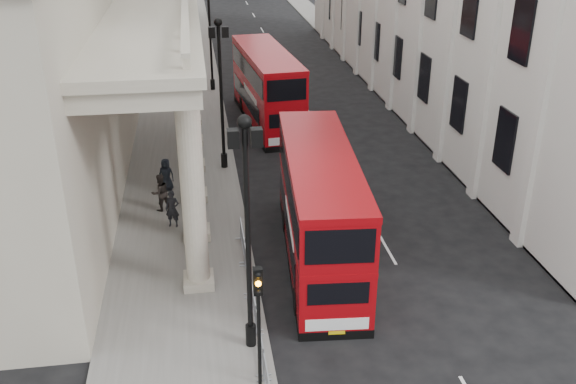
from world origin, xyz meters
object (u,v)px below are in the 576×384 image
(traffic_light, at_px, (258,306))
(lamp_post_south, at_px, (247,222))
(lamp_post_mid, at_px, (221,85))
(bus_far, at_px, (267,86))
(lamp_post_north, at_px, (210,28))
(pedestrian_c, at_px, (166,174))
(bus_near, at_px, (320,206))
(pedestrian_a, at_px, (172,209))
(pedestrian_b, at_px, (160,192))

(traffic_light, bearing_deg, lamp_post_south, 92.84)
(lamp_post_south, bearing_deg, lamp_post_mid, 90.00)
(lamp_post_south, height_order, bus_far, lamp_post_south)
(bus_far, bearing_deg, lamp_post_north, 106.86)
(lamp_post_south, distance_m, pedestrian_c, 14.24)
(bus_far, bearing_deg, bus_near, -95.15)
(pedestrian_a, bearing_deg, lamp_post_south, -58.63)
(lamp_post_south, distance_m, pedestrian_b, 12.11)
(lamp_post_mid, distance_m, lamp_post_north, 16.00)
(pedestrian_c, bearing_deg, bus_near, -30.94)
(lamp_post_mid, bearing_deg, bus_far, 66.45)
(bus_near, bearing_deg, traffic_light, -109.62)
(bus_near, relative_size, pedestrian_a, 6.34)
(pedestrian_b, bearing_deg, bus_near, 112.47)
(lamp_post_south, xyz_separation_m, pedestrian_c, (-3.15, 13.33, -3.92))
(lamp_post_mid, relative_size, bus_far, 0.72)
(pedestrian_b, height_order, pedestrian_c, pedestrian_b)
(lamp_post_south, xyz_separation_m, pedestrian_b, (-3.38, 10.97, -3.85))
(pedestrian_a, bearing_deg, pedestrian_c, 109.82)
(lamp_post_mid, relative_size, pedestrian_a, 4.65)
(lamp_post_north, distance_m, traffic_light, 34.07)
(pedestrian_c, bearing_deg, lamp_post_south, -57.58)
(pedestrian_b, bearing_deg, bus_far, -146.42)
(lamp_post_south, bearing_deg, bus_far, 81.91)
(lamp_post_south, xyz_separation_m, lamp_post_north, (0.00, 32.00, 0.00))
(lamp_post_south, relative_size, traffic_light, 1.93)
(pedestrian_b, bearing_deg, lamp_post_mid, -152.45)
(lamp_post_south, xyz_separation_m, traffic_light, (0.10, -2.02, -1.80))
(lamp_post_north, height_order, bus_far, lamp_post_north)
(lamp_post_mid, xyz_separation_m, traffic_light, (0.10, -18.02, -1.80))
(lamp_post_mid, height_order, lamp_post_north, same)
(pedestrian_c, bearing_deg, bus_far, 77.05)
(lamp_post_north, height_order, pedestrian_b, lamp_post_north)
(bus_near, relative_size, bus_far, 0.99)
(lamp_post_south, height_order, pedestrian_b, lamp_post_south)
(pedestrian_a, bearing_deg, bus_near, -16.35)
(lamp_post_north, distance_m, pedestrian_a, 23.32)
(pedestrian_c, bearing_deg, traffic_light, -58.92)
(lamp_post_south, xyz_separation_m, lamp_post_mid, (0.00, 16.00, 0.00))
(lamp_post_south, distance_m, pedestrian_a, 10.35)
(lamp_post_north, bearing_deg, pedestrian_b, -99.13)
(lamp_post_mid, distance_m, traffic_light, 18.11)
(lamp_post_south, distance_m, bus_far, 24.09)
(bus_far, relative_size, pedestrian_c, 6.64)
(bus_near, xyz_separation_m, pedestrian_b, (-6.81, 5.51, -1.46))
(bus_far, bearing_deg, pedestrian_b, -123.22)
(pedestrian_a, xyz_separation_m, pedestrian_b, (-0.61, 1.79, 0.05))
(lamp_post_mid, bearing_deg, lamp_post_south, -90.00)
(traffic_light, relative_size, pedestrian_a, 2.40)
(pedestrian_a, xyz_separation_m, pedestrian_c, (-0.38, 4.15, -0.03))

